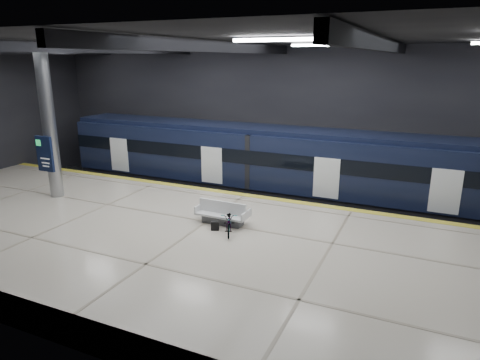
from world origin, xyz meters
The scene contains 10 objects.
ground centered at (0.00, 0.00, 0.00)m, with size 30.00×30.00×0.00m, color black.
room_shell centered at (0.00, 0.00, 5.72)m, with size 30.10×16.10×8.05m.
platform centered at (0.00, -2.50, 0.55)m, with size 30.00×11.00×1.10m, color beige.
safety_strip centered at (0.00, 2.75, 1.11)m, with size 30.00×0.40×0.01m, color gold.
rails centered at (0.00, 5.50, 0.08)m, with size 30.00×1.52×0.16m.
train centered at (2.32, 5.50, 2.06)m, with size 29.40×2.84×3.79m.
bench centered at (0.66, -0.92, 1.42)m, with size 2.10×0.90×0.92m.
bicycle centered at (1.30, -1.64, 1.53)m, with size 0.57×1.64×0.86m, color #99999E.
pannier_bag centered at (0.70, -1.64, 1.28)m, with size 0.30×0.18×0.35m, color black.
info_column centered at (-8.00, -1.03, 4.46)m, with size 0.90×0.78×6.90m.
Camera 1 is at (7.74, -14.88, 7.34)m, focal length 32.00 mm.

